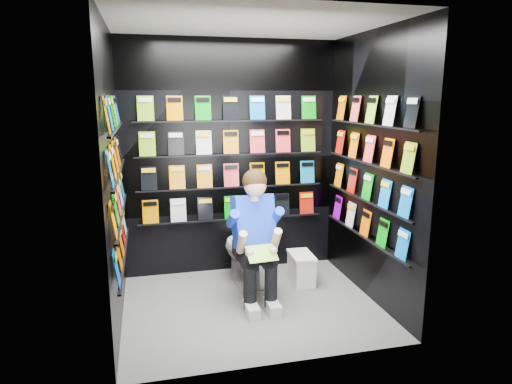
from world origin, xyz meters
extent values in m
plane|color=slate|center=(0.00, 0.00, 0.00)|extent=(2.40, 2.40, 0.00)
plane|color=white|center=(0.00, 0.00, 2.60)|extent=(2.40, 2.40, 0.00)
cube|color=black|center=(0.00, 1.00, 1.30)|extent=(2.40, 0.04, 2.60)
cube|color=black|center=(0.00, -1.00, 1.30)|extent=(2.40, 0.04, 2.60)
cube|color=black|center=(-1.20, 0.00, 1.30)|extent=(0.04, 2.00, 2.60)
cube|color=black|center=(1.20, 0.00, 1.30)|extent=(0.04, 2.00, 2.60)
imported|color=white|center=(0.06, 0.58, 0.37)|extent=(0.49, 0.79, 0.73)
cube|color=silver|center=(0.66, 0.42, 0.15)|extent=(0.23, 0.40, 0.29)
cube|color=silver|center=(0.66, 0.42, 0.31)|extent=(0.25, 0.42, 0.03)
cube|color=green|center=(0.06, -0.15, 0.58)|extent=(0.29, 0.19, 0.12)
camera|label=1|loc=(-0.92, -3.98, 1.99)|focal=32.00mm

